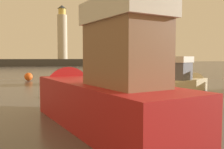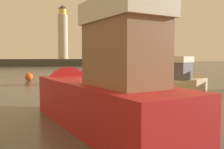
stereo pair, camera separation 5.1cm
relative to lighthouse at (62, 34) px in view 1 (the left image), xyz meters
The scene contains 7 objects.
ground_plane 36.67m from the lighthouse, 84.94° to the right, with size 220.00×220.00×0.00m, color #4C4742.
breakwater 8.72m from the lighthouse, ahead, with size 67.73×4.42×1.98m, color #423F3D.
lighthouse is the anchor object (origin of this frame).
motorboat_0 63.51m from the lighthouse, 89.05° to the right, with size 5.18×9.38×4.35m.
motorboat_2 56.68m from the lighthouse, 80.92° to the right, with size 5.77×4.82×2.78m.
motorboat_3 48.51m from the lighthouse, 80.69° to the right, with size 3.67×8.71×3.72m.
mooring_buoy 46.04m from the lighthouse, 94.50° to the right, with size 0.83×0.83×0.83m, color #EA5919.
Camera 1 is at (-3.20, -1.19, 2.41)m, focal length 39.80 mm.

